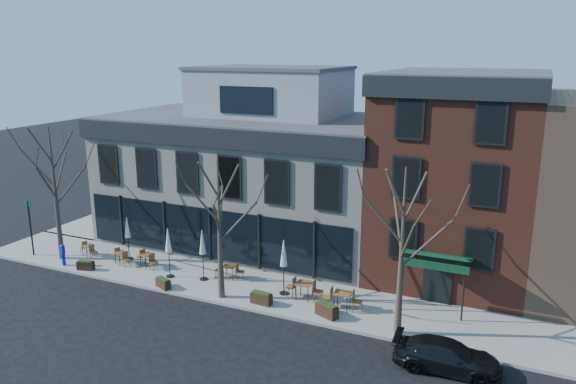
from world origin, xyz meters
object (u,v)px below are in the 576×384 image
at_px(cafe_set_0, 88,249).
at_px(parked_sedan, 447,356).
at_px(umbrella_0, 127,230).
at_px(call_box, 63,254).

bearing_deg(cafe_set_0, parked_sedan, -9.24).
bearing_deg(umbrella_0, call_box, -140.18).
xyz_separation_m(call_box, cafe_set_0, (0.17, 1.78, -0.28)).
height_order(call_box, umbrella_0, umbrella_0).
bearing_deg(call_box, parked_sedan, -4.60).
relative_size(cafe_set_0, umbrella_0, 0.61).
xyz_separation_m(cafe_set_0, umbrella_0, (2.63, 0.56, 1.42)).
height_order(parked_sedan, cafe_set_0, parked_sedan).
distance_m(parked_sedan, cafe_set_0, 22.04).
distance_m(cafe_set_0, umbrella_0, 3.04).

